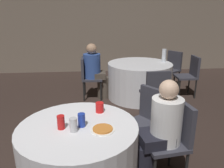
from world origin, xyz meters
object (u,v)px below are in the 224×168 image
object	(u,v)px
pizza_plate_near	(103,129)
soda_can_red	(61,122)
table_far	(139,80)
chair_far_south	(156,90)
chair_far_west	(88,74)
bottle_far	(164,55)
chair_far_northeast	(172,66)
table_near	(80,160)
chair_far_east	(190,72)
soda_can_silver	(73,125)
person_blue_shirt	(95,71)
chair_near_east	(173,134)
chair_near_northeast	(147,117)
person_white_shirt	(158,134)
soda_can_blue	(82,120)

from	to	relation	value
pizza_plate_near	soda_can_red	distance (m)	0.37
table_far	chair_far_south	xyz separation A→B (m)	(0.04, -1.06, 0.15)
chair_far_west	bottle_far	distance (m)	1.62
chair_far_northeast	bottle_far	size ratio (longest dim) A/B	3.19
table_near	chair_far_west	size ratio (longest dim) A/B	1.27
chair_far_east	soda_can_silver	world-z (taller)	chair_far_east
pizza_plate_near	soda_can_silver	xyz separation A→B (m)	(-0.25, 0.00, 0.05)
chair_far_west	person_blue_shirt	distance (m)	0.17
chair_near_east	chair_near_northeast	size ratio (longest dim) A/B	1.00
table_near	person_white_shirt	distance (m)	0.80
chair_near_east	chair_far_west	size ratio (longest dim) A/B	1.00
table_near	person_blue_shirt	xyz separation A→B (m)	(0.20, 2.53, 0.21)
person_white_shirt	pizza_plate_near	size ratio (longest dim) A/B	5.15
person_blue_shirt	bottle_far	size ratio (longest dim) A/B	4.24
table_far	bottle_far	distance (m)	0.72
soda_can_silver	chair_near_east	bearing A→B (deg)	12.78
chair_near_northeast	soda_can_silver	world-z (taller)	chair_near_northeast
chair_far_east	person_blue_shirt	world-z (taller)	person_blue_shirt
chair_near_northeast	soda_can_blue	xyz separation A→B (m)	(-0.74, -0.56, 0.27)
bottle_far	table_far	bearing A→B (deg)	-170.25
person_blue_shirt	table_far	bearing A→B (deg)	90.00
soda_can_blue	person_blue_shirt	bearing A→B (deg)	86.33
soda_can_red	chair_far_west	bearing A→B (deg)	85.97
table_far	soda_can_silver	bearing A→B (deg)	-113.54
chair_near_northeast	chair_far_west	size ratio (longest dim) A/B	1.00
chair_near_northeast	pizza_plate_near	world-z (taller)	chair_near_northeast
person_white_shirt	soda_can_blue	xyz separation A→B (m)	(-0.74, -0.12, 0.24)
person_blue_shirt	chair_far_east	bearing A→B (deg)	90.15
chair_near_northeast	person_white_shirt	distance (m)	0.44
person_white_shirt	soda_can_red	world-z (taller)	person_white_shirt
pizza_plate_near	soda_can_blue	distance (m)	0.21
soda_can_red	person_white_shirt	bearing A→B (deg)	8.78
chair_far_east	soda_can_blue	bearing A→B (deg)	140.97
chair_near_northeast	person_white_shirt	size ratio (longest dim) A/B	0.78
chair_far_east	soda_can_blue	size ratio (longest dim) A/B	6.99
chair_far_northeast	chair_far_south	world-z (taller)	same
table_far	soda_can_blue	xyz separation A→B (m)	(-1.07, -2.52, 0.42)
chair_far_west	pizza_plate_near	size ratio (longest dim) A/B	4.00
soda_can_silver	bottle_far	size ratio (longest dim) A/B	0.46
chair_near_northeast	chair_far_south	size ratio (longest dim) A/B	1.00
soda_can_blue	bottle_far	distance (m)	3.05
chair_near_east	chair_far_west	distance (m)	2.57
pizza_plate_near	chair_far_northeast	bearing A→B (deg)	60.86
chair_near_east	chair_far_west	bearing A→B (deg)	12.78
table_far	person_blue_shirt	bearing A→B (deg)	178.23
chair_near_northeast	chair_far_east	xyz separation A→B (m)	(1.38, 1.93, 0.00)
table_near	chair_near_northeast	size ratio (longest dim) A/B	1.27
chair_far_northeast	soda_can_blue	xyz separation A→B (m)	(-1.95, -3.10, 0.27)
table_far	person_blue_shirt	world-z (taller)	person_blue_shirt
chair_far_northeast	soda_can_red	xyz separation A→B (m)	(-2.13, -3.12, 0.27)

